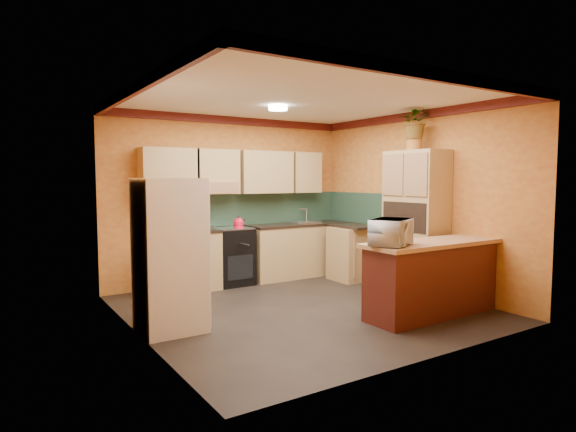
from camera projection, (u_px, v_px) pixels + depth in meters
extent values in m
plane|color=black|center=(302.00, 308.00, 6.29)|extent=(4.20, 4.20, 0.00)
cube|color=white|center=(303.00, 99.00, 6.08)|extent=(4.20, 4.20, 0.04)
cube|color=gold|center=(231.00, 199.00, 7.94)|extent=(4.20, 0.04, 2.70)
cube|color=gold|center=(432.00, 216.00, 4.42)|extent=(4.20, 0.04, 2.70)
cube|color=gold|center=(138.00, 212.00, 5.05)|extent=(0.04, 4.20, 2.70)
cube|color=gold|center=(416.00, 201.00, 7.32)|extent=(0.04, 4.20, 2.70)
cube|color=#203C2E|center=(245.00, 209.00, 8.08)|extent=(3.70, 0.02, 0.53)
cube|color=#203C2E|center=(355.00, 207.00, 8.50)|extent=(0.02, 1.40, 0.53)
cube|color=tan|center=(241.00, 172.00, 7.82)|extent=(3.10, 0.34, 0.70)
cylinder|color=white|center=(278.00, 108.00, 6.58)|extent=(0.26, 0.26, 0.06)
cube|color=tan|center=(266.00, 254.00, 8.03)|extent=(3.65, 0.60, 0.88)
cube|color=black|center=(266.00, 226.00, 7.99)|extent=(3.65, 0.62, 0.04)
cube|color=black|center=(232.00, 256.00, 7.69)|extent=(0.58, 0.58, 0.91)
cube|color=silver|center=(304.00, 222.00, 8.41)|extent=(0.48, 0.40, 0.03)
cube|color=tan|center=(356.00, 253.00, 8.10)|extent=(0.60, 0.80, 0.88)
cube|color=black|center=(356.00, 226.00, 8.06)|extent=(0.62, 0.80, 0.04)
cube|color=white|center=(170.00, 255.00, 5.32)|extent=(0.68, 0.66, 1.70)
cube|color=tan|center=(415.00, 223.00, 7.02)|extent=(0.48, 0.90, 2.10)
cylinder|color=#AD642A|center=(414.00, 145.00, 6.97)|extent=(0.22, 0.22, 0.16)
imported|color=tan|center=(415.00, 121.00, 6.94)|extent=(0.53, 0.48, 0.52)
cube|color=#522413|center=(432.00, 280.00, 5.94)|extent=(1.80, 0.55, 0.88)
cube|color=#B17856|center=(432.00, 243.00, 5.91)|extent=(1.90, 0.65, 0.05)
imported|color=white|center=(391.00, 232.00, 5.51)|extent=(0.66, 0.59, 0.31)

